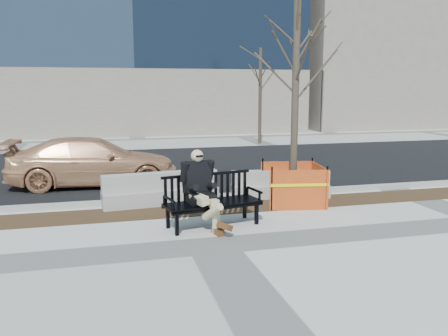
{
  "coord_description": "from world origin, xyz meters",
  "views": [
    {
      "loc": [
        -1.86,
        -8.07,
        2.9
      ],
      "look_at": [
        0.69,
        1.79,
        1.13
      ],
      "focal_mm": 37.26,
      "sensor_mm": 36.0,
      "label": 1
    }
  ],
  "objects_px": {
    "bench": "(213,226)",
    "jersey_barrier_right": "(280,198)",
    "jersey_barrier_left": "(161,204)",
    "seated_man": "(200,227)",
    "sedan": "(94,185)",
    "tree_fence": "(292,203)"
  },
  "relations": [
    {
      "from": "jersey_barrier_right",
      "to": "tree_fence",
      "type": "bearing_deg",
      "value": -72.62
    },
    {
      "from": "tree_fence",
      "to": "sedan",
      "type": "xyz_separation_m",
      "value": [
        -4.91,
        3.6,
        0.0
      ]
    },
    {
      "from": "bench",
      "to": "sedan",
      "type": "height_order",
      "value": "sedan"
    },
    {
      "from": "seated_man",
      "to": "jersey_barrier_right",
      "type": "distance_m",
      "value": 3.32
    },
    {
      "from": "seated_man",
      "to": "jersey_barrier_left",
      "type": "distance_m",
      "value": 2.2
    },
    {
      "from": "bench",
      "to": "seated_man",
      "type": "distance_m",
      "value": 0.28
    },
    {
      "from": "seated_man",
      "to": "jersey_barrier_left",
      "type": "height_order",
      "value": "seated_man"
    },
    {
      "from": "tree_fence",
      "to": "jersey_barrier_right",
      "type": "xyz_separation_m",
      "value": [
        -0.08,
        0.67,
        0.0
      ]
    },
    {
      "from": "bench",
      "to": "jersey_barrier_left",
      "type": "xyz_separation_m",
      "value": [
        -0.84,
        2.13,
        0.0
      ]
    },
    {
      "from": "bench",
      "to": "jersey_barrier_right",
      "type": "relative_size",
      "value": 0.8
    },
    {
      "from": "seated_man",
      "to": "sedan",
      "type": "distance_m",
      "value": 5.47
    },
    {
      "from": "sedan",
      "to": "jersey_barrier_right",
      "type": "height_order",
      "value": "sedan"
    },
    {
      "from": "sedan",
      "to": "jersey_barrier_left",
      "type": "distance_m",
      "value": 3.32
    },
    {
      "from": "tree_fence",
      "to": "jersey_barrier_left",
      "type": "bearing_deg",
      "value": 167.31
    },
    {
      "from": "seated_man",
      "to": "tree_fence",
      "type": "distance_m",
      "value": 3.02
    },
    {
      "from": "bench",
      "to": "seated_man",
      "type": "height_order",
      "value": "seated_man"
    },
    {
      "from": "tree_fence",
      "to": "jersey_barrier_left",
      "type": "relative_size",
      "value": 1.85
    },
    {
      "from": "sedan",
      "to": "jersey_barrier_left",
      "type": "relative_size",
      "value": 1.71
    },
    {
      "from": "sedan",
      "to": "jersey_barrier_left",
      "type": "xyz_separation_m",
      "value": [
        1.67,
        -2.87,
        0.0
      ]
    },
    {
      "from": "seated_man",
      "to": "sedan",
      "type": "relative_size",
      "value": 0.34
    },
    {
      "from": "jersey_barrier_left",
      "to": "jersey_barrier_right",
      "type": "height_order",
      "value": "jersey_barrier_left"
    },
    {
      "from": "seated_man",
      "to": "jersey_barrier_left",
      "type": "xyz_separation_m",
      "value": [
        -0.56,
        2.13,
        0.0
      ]
    }
  ]
}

